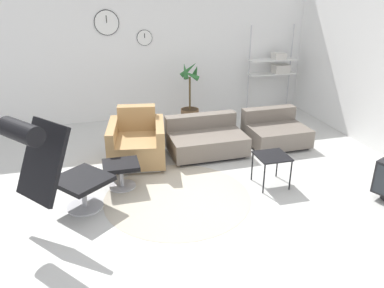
% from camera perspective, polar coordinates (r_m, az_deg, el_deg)
% --- Properties ---
extents(ground_plane, '(12.00, 12.00, 0.00)m').
position_cam_1_polar(ground_plane, '(5.10, -0.68, -6.58)').
color(ground_plane, silver).
extents(wall_back, '(12.00, 0.09, 2.80)m').
position_cam_1_polar(wall_back, '(7.56, -6.73, 14.31)').
color(wall_back, white).
rests_on(wall_back, ground_plane).
extents(round_rug, '(1.89, 1.89, 0.01)m').
position_cam_1_polar(round_rug, '(4.87, -2.22, -8.07)').
color(round_rug, '#BCB29E').
rests_on(round_rug, ground_plane).
extents(lounge_chair, '(1.15, 1.08, 1.30)m').
position_cam_1_polar(lounge_chair, '(4.33, -20.64, -2.50)').
color(lounge_chair, '#BCBCC1').
rests_on(lounge_chair, ground_plane).
extents(ottoman, '(0.47, 0.40, 0.36)m').
position_cam_1_polar(ottoman, '(5.07, -10.75, -3.83)').
color(ottoman, '#BCBCC1').
rests_on(ottoman, ground_plane).
extents(armchair_red, '(0.95, 1.01, 0.81)m').
position_cam_1_polar(armchair_red, '(5.76, -8.35, 0.05)').
color(armchair_red, silver).
rests_on(armchair_red, ground_plane).
extents(couch_low, '(1.21, 0.86, 0.57)m').
position_cam_1_polar(couch_low, '(6.05, 2.08, 0.61)').
color(couch_low, black).
rests_on(couch_low, ground_plane).
extents(couch_second, '(0.97, 0.86, 0.57)m').
position_cam_1_polar(couch_second, '(6.54, 12.52, 1.79)').
color(couch_second, black).
rests_on(couch_second, ground_plane).
extents(side_table, '(0.42, 0.42, 0.44)m').
position_cam_1_polar(side_table, '(5.10, 12.09, -2.19)').
color(side_table, black).
rests_on(side_table, ground_plane).
extents(potted_plant, '(0.38, 0.42, 1.21)m').
position_cam_1_polar(potted_plant, '(7.30, -0.32, 5.93)').
color(potted_plant, brown).
rests_on(potted_plant, ground_plane).
extents(shelf_unit, '(1.01, 0.28, 1.80)m').
position_cam_1_polar(shelf_unit, '(8.15, 12.77, 11.59)').
color(shelf_unit, '#BCBCC1').
rests_on(shelf_unit, ground_plane).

